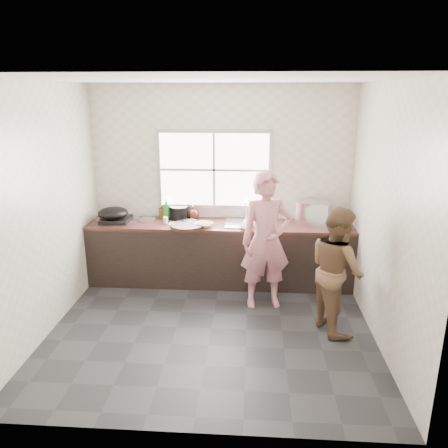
# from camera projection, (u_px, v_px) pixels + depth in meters

# --- Properties ---
(floor) EXTENTS (3.60, 3.20, 0.01)m
(floor) POSITION_uv_depth(u_px,v_px,m) (211.00, 329.00, 4.97)
(floor) COLOR #252527
(floor) RESTS_ON ground
(ceiling) EXTENTS (3.60, 3.20, 0.01)m
(ceiling) POSITION_uv_depth(u_px,v_px,m) (209.00, 79.00, 4.19)
(ceiling) COLOR silver
(ceiling) RESTS_ON wall_back
(wall_back) EXTENTS (3.60, 0.01, 2.70)m
(wall_back) POSITION_uv_depth(u_px,v_px,m) (221.00, 184.00, 6.12)
(wall_back) COLOR beige
(wall_back) RESTS_ON ground
(wall_left) EXTENTS (0.01, 3.20, 2.70)m
(wall_left) POSITION_uv_depth(u_px,v_px,m) (44.00, 211.00, 4.70)
(wall_left) COLOR beige
(wall_left) RESTS_ON ground
(wall_right) EXTENTS (0.01, 3.20, 2.70)m
(wall_right) POSITION_uv_depth(u_px,v_px,m) (386.00, 218.00, 4.47)
(wall_right) COLOR beige
(wall_right) RESTS_ON ground
(wall_front) EXTENTS (3.60, 0.01, 2.70)m
(wall_front) POSITION_uv_depth(u_px,v_px,m) (188.00, 276.00, 3.05)
(wall_front) COLOR beige
(wall_front) RESTS_ON ground
(cabinet) EXTENTS (3.60, 0.62, 0.82)m
(cabinet) POSITION_uv_depth(u_px,v_px,m) (220.00, 254.00, 6.09)
(cabinet) COLOR black
(cabinet) RESTS_ON floor
(countertop) EXTENTS (3.60, 0.64, 0.04)m
(countertop) POSITION_uv_depth(u_px,v_px,m) (220.00, 225.00, 5.96)
(countertop) COLOR #381C17
(countertop) RESTS_ON cabinet
(sink) EXTENTS (0.55, 0.45, 0.02)m
(sink) POSITION_uv_depth(u_px,v_px,m) (245.00, 224.00, 5.93)
(sink) COLOR silver
(sink) RESTS_ON countertop
(faucet) EXTENTS (0.02, 0.02, 0.30)m
(faucet) POSITION_uv_depth(u_px,v_px,m) (246.00, 210.00, 6.08)
(faucet) COLOR silver
(faucet) RESTS_ON countertop
(window_frame) EXTENTS (1.60, 0.05, 1.10)m
(window_frame) POSITION_uv_depth(u_px,v_px,m) (214.00, 170.00, 6.05)
(window_frame) COLOR #9EA0A5
(window_frame) RESTS_ON wall_back
(window_glazing) EXTENTS (1.50, 0.01, 1.00)m
(window_glazing) POSITION_uv_depth(u_px,v_px,m) (214.00, 170.00, 6.03)
(window_glazing) COLOR white
(window_glazing) RESTS_ON window_frame
(woman) EXTENTS (0.64, 0.49, 1.58)m
(woman) POSITION_uv_depth(u_px,v_px,m) (266.00, 245.00, 5.31)
(woman) COLOR #CB7A82
(woman) RESTS_ON floor
(person_side) EXTENTS (0.74, 0.83, 1.42)m
(person_side) POSITION_uv_depth(u_px,v_px,m) (337.00, 269.00, 4.80)
(person_side) COLOR brown
(person_side) RESTS_ON floor
(cutting_board) EXTENTS (0.52, 0.52, 0.04)m
(cutting_board) POSITION_uv_depth(u_px,v_px,m) (187.00, 226.00, 5.78)
(cutting_board) COLOR black
(cutting_board) RESTS_ON countertop
(cleaver) EXTENTS (0.25, 0.20, 0.01)m
(cleaver) POSITION_uv_depth(u_px,v_px,m) (187.00, 220.00, 5.96)
(cleaver) COLOR #ADAEB3
(cleaver) RESTS_ON cutting_board
(bowl_mince) EXTENTS (0.30, 0.30, 0.06)m
(bowl_mince) POSITION_uv_depth(u_px,v_px,m) (204.00, 225.00, 5.81)
(bowl_mince) COLOR silver
(bowl_mince) RESTS_ON countertop
(bowl_crabs) EXTENTS (0.26, 0.26, 0.06)m
(bowl_crabs) POSITION_uv_depth(u_px,v_px,m) (253.00, 224.00, 5.85)
(bowl_crabs) COLOR white
(bowl_crabs) RESTS_ON countertop
(bowl_held) EXTENTS (0.23, 0.23, 0.06)m
(bowl_held) POSITION_uv_depth(u_px,v_px,m) (245.00, 227.00, 5.73)
(bowl_held) COLOR white
(bowl_held) RESTS_ON countertop
(black_pot) EXTENTS (0.25, 0.25, 0.18)m
(black_pot) POSITION_uv_depth(u_px,v_px,m) (179.00, 213.00, 6.16)
(black_pot) COLOR black
(black_pot) RESTS_ON countertop
(plate_food) EXTENTS (0.26, 0.26, 0.02)m
(plate_food) POSITION_uv_depth(u_px,v_px,m) (176.00, 224.00, 5.90)
(plate_food) COLOR white
(plate_food) RESTS_ON countertop
(bottle_green) EXTENTS (0.14, 0.14, 0.30)m
(bottle_green) POSITION_uv_depth(u_px,v_px,m) (166.00, 208.00, 6.17)
(bottle_green) COLOR #307927
(bottle_green) RESTS_ON countertop
(bottle_brown_tall) EXTENTS (0.10, 0.10, 0.18)m
(bottle_brown_tall) POSITION_uv_depth(u_px,v_px,m) (162.00, 212.00, 6.20)
(bottle_brown_tall) COLOR #493112
(bottle_brown_tall) RESTS_ON countertop
(bottle_brown_short) EXTENTS (0.17, 0.17, 0.17)m
(bottle_brown_short) POSITION_uv_depth(u_px,v_px,m) (194.00, 213.00, 6.18)
(bottle_brown_short) COLOR #471E11
(bottle_brown_short) RESTS_ON countertop
(glass_jar) EXTENTS (0.08, 0.08, 0.09)m
(glass_jar) POSITION_uv_depth(u_px,v_px,m) (166.00, 220.00, 5.95)
(glass_jar) COLOR white
(glass_jar) RESTS_ON countertop
(burner) EXTENTS (0.39, 0.39, 0.06)m
(burner) POSITION_uv_depth(u_px,v_px,m) (116.00, 219.00, 6.05)
(burner) COLOR black
(burner) RESTS_ON countertop
(wok) EXTENTS (0.43, 0.43, 0.15)m
(wok) POSITION_uv_depth(u_px,v_px,m) (113.00, 213.00, 5.97)
(wok) COLOR black
(wok) RESTS_ON burner
(dish_rack) EXTENTS (0.50, 0.42, 0.32)m
(dish_rack) POSITION_uv_depth(u_px,v_px,m) (314.00, 213.00, 5.86)
(dish_rack) COLOR silver
(dish_rack) RESTS_ON countertop
(pot_lid_left) EXTENTS (0.35, 0.35, 0.01)m
(pot_lid_left) POSITION_uv_depth(u_px,v_px,m) (130.00, 218.00, 6.19)
(pot_lid_left) COLOR #B5B8BD
(pot_lid_left) RESTS_ON countertop
(pot_lid_right) EXTENTS (0.30, 0.30, 0.01)m
(pot_lid_right) POSITION_uv_depth(u_px,v_px,m) (147.00, 219.00, 6.13)
(pot_lid_right) COLOR #ABADB2
(pot_lid_right) RESTS_ON countertop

